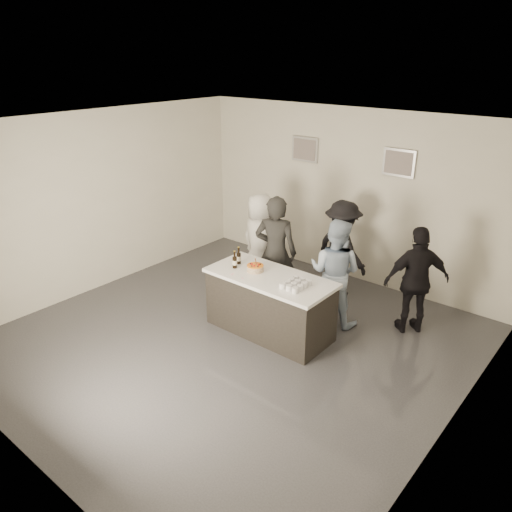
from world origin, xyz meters
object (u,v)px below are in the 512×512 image
object	(u,v)px
beer_bottle_a	(239,256)
person_guest_right	(417,281)
person_main_black	(276,252)
person_main_blue	(335,272)
cake	(255,269)
bar_counter	(270,304)
person_guest_back	(342,248)
beer_bottle_b	(235,260)
person_guest_left	(260,241)

from	to	relation	value
beer_bottle_a	person_guest_right	bearing A→B (deg)	30.79
person_main_black	person_main_blue	xyz separation A→B (m)	(1.00, 0.14, -0.10)
cake	person_main_blue	distance (m)	1.19
bar_counter	person_guest_back	bearing A→B (deg)	85.80
person_main_black	beer_bottle_a	bearing A→B (deg)	51.06
person_main_black	person_main_blue	world-z (taller)	person_main_black
person_guest_back	cake	bearing A→B (deg)	94.91
beer_bottle_b	beer_bottle_a	bearing A→B (deg)	110.54
beer_bottle_a	person_guest_back	bearing A→B (deg)	65.98
beer_bottle_b	person_main_black	bearing A→B (deg)	81.50
beer_bottle_b	person_guest_right	size ratio (longest dim) A/B	0.16
person_guest_right	person_guest_back	size ratio (longest dim) A/B	0.99
cake	beer_bottle_a	xyz separation A→B (m)	(-0.36, 0.05, 0.09)
bar_counter	beer_bottle_a	xyz separation A→B (m)	(-0.63, 0.05, 0.58)
beer_bottle_b	person_main_blue	size ratio (longest dim) A/B	0.16
person_main_black	person_main_blue	bearing A→B (deg)	163.97
beer_bottle_a	beer_bottle_b	size ratio (longest dim) A/B	1.00
beer_bottle_a	beer_bottle_b	bearing A→B (deg)	-69.46
person_guest_right	beer_bottle_a	bearing A→B (deg)	-13.96
beer_bottle_b	person_guest_back	world-z (taller)	person_guest_back
person_main_black	person_main_blue	distance (m)	1.01
beer_bottle_b	person_main_black	xyz separation A→B (m)	(0.12, 0.82, -0.11)
beer_bottle_b	person_guest_right	distance (m)	2.63
beer_bottle_a	person_main_blue	world-z (taller)	person_main_blue
cake	beer_bottle_b	distance (m)	0.33
person_guest_back	person_main_black	bearing A→B (deg)	78.52
person_main_blue	person_guest_right	size ratio (longest dim) A/B	1.02
person_guest_left	person_guest_right	bearing A→B (deg)	-167.56
cake	beer_bottle_a	distance (m)	0.38
beer_bottle_a	person_guest_left	xyz separation A→B (m)	(-0.48, 1.09, -0.20)
person_main_black	cake	bearing A→B (deg)	80.32
person_main_black	person_guest_right	xyz separation A→B (m)	(2.04, 0.66, -0.11)
person_guest_back	person_guest_left	bearing A→B (deg)	44.29
beer_bottle_a	person_guest_right	xyz separation A→B (m)	(2.22, 1.32, -0.22)
bar_counter	cake	size ratio (longest dim) A/B	7.63
cake	beer_bottle_b	size ratio (longest dim) A/B	0.94
bar_counter	beer_bottle_b	bearing A→B (deg)	-169.51
bar_counter	cake	xyz separation A→B (m)	(-0.27, -0.00, 0.49)
person_guest_left	person_guest_right	xyz separation A→B (m)	(2.70, 0.23, -0.02)
bar_counter	person_main_black	xyz separation A→B (m)	(-0.45, 0.72, 0.47)
beer_bottle_a	person_main_blue	bearing A→B (deg)	34.27
beer_bottle_b	person_guest_right	xyz separation A→B (m)	(2.16, 1.48, -0.22)
beer_bottle_a	person_main_black	distance (m)	0.70
person_main_blue	person_guest_back	bearing A→B (deg)	-73.24
bar_counter	person_main_blue	distance (m)	1.08
cake	person_guest_left	bearing A→B (deg)	126.34
bar_counter	person_guest_left	bearing A→B (deg)	134.31
person_main_blue	person_guest_right	bearing A→B (deg)	-161.67
beer_bottle_b	person_main_black	size ratio (longest dim) A/B	0.14
person_main_black	person_guest_left	xyz separation A→B (m)	(-0.66, 0.42, -0.09)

